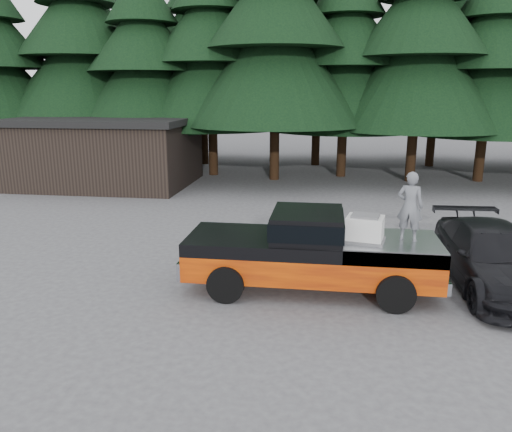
# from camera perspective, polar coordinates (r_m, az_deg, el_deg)

# --- Properties ---
(ground) EXTENTS (120.00, 120.00, 0.00)m
(ground) POSITION_cam_1_polar(r_m,az_deg,el_deg) (12.43, -0.48, -7.67)
(ground) COLOR #464649
(ground) RESTS_ON ground
(pickup_truck) EXTENTS (6.00, 2.04, 1.33)m
(pickup_truck) POSITION_cam_1_polar(r_m,az_deg,el_deg) (11.90, 6.27, -5.36)
(pickup_truck) COLOR #E14D03
(pickup_truck) RESTS_ON ground
(truck_cab) EXTENTS (1.66, 1.90, 0.59)m
(truck_cab) POSITION_cam_1_polar(r_m,az_deg,el_deg) (11.62, 5.90, -0.88)
(truck_cab) COLOR black
(truck_cab) RESTS_ON pickup_truck
(air_compressor) EXTENTS (0.91, 0.81, 0.55)m
(air_compressor) POSITION_cam_1_polar(r_m,az_deg,el_deg) (11.43, 12.32, -1.51)
(air_compressor) COLOR silver
(air_compressor) RESTS_ON pickup_truck
(man_on_bed) EXTENTS (0.66, 0.53, 1.57)m
(man_on_bed) POSITION_cam_1_polar(r_m,az_deg,el_deg) (11.65, 17.19, 1.08)
(man_on_bed) COLOR slate
(man_on_bed) RESTS_ON pickup_truck
(parked_car) EXTENTS (2.33, 5.20, 1.48)m
(parked_car) POSITION_cam_1_polar(r_m,az_deg,el_deg) (13.26, 25.53, -4.30)
(parked_car) COLOR black
(parked_car) RESTS_ON ground
(utility_building) EXTENTS (8.40, 6.40, 3.30)m
(utility_building) POSITION_cam_1_polar(r_m,az_deg,el_deg) (25.91, -16.53, 7.16)
(utility_building) COLOR black
(utility_building) RESTS_ON ground
(treeline) EXTENTS (60.15, 16.05, 17.50)m
(treeline) POSITION_cam_1_polar(r_m,az_deg,el_deg) (28.78, 5.86, 20.43)
(treeline) COLOR black
(treeline) RESTS_ON ground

